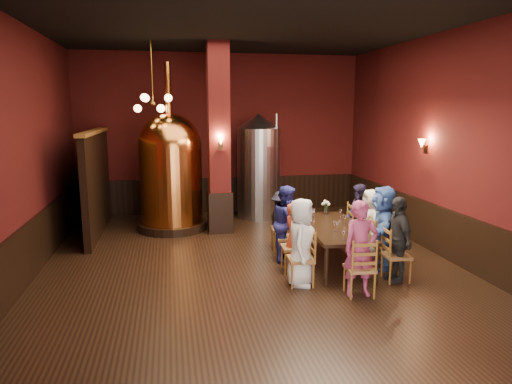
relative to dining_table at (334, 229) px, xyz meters
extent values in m
plane|color=black|center=(-1.60, -0.03, -0.69)|extent=(10.00, 10.00, 0.00)
plane|color=black|center=(-1.60, -0.03, 3.81)|extent=(10.00, 10.00, 0.00)
cube|color=#470F0F|center=(-1.60, 4.97, 1.56)|extent=(8.00, 0.02, 4.50)
cube|color=#470F0F|center=(-1.60, -5.03, 1.56)|extent=(8.00, 0.02, 4.50)
cube|color=#470F0F|center=(-5.60, -0.03, 1.56)|extent=(0.02, 10.00, 4.50)
cube|color=#470F0F|center=(2.40, -0.03, 1.56)|extent=(0.02, 10.00, 4.50)
cube|color=black|center=(2.36, -0.03, -0.19)|extent=(0.08, 9.90, 1.00)
cube|color=black|center=(-1.60, 4.93, -0.19)|extent=(7.90, 0.08, 1.00)
cube|color=black|center=(-5.56, -0.03, -0.19)|extent=(0.08, 9.90, 1.00)
cube|color=#470F0F|center=(-1.90, 2.77, 1.56)|extent=(0.58, 0.58, 4.50)
cube|color=black|center=(-4.80, 3.17, 0.51)|extent=(0.22, 3.50, 2.40)
cube|color=black|center=(0.00, 0.00, 0.03)|extent=(1.19, 2.47, 0.06)
cylinder|color=black|center=(-0.53, -1.10, -0.34)|extent=(0.07, 0.07, 0.69)
cylinder|color=black|center=(0.35, -1.17, -0.34)|extent=(0.07, 0.07, 0.69)
cylinder|color=black|center=(-0.35, 1.17, -0.34)|extent=(0.07, 0.07, 0.69)
cylinder|color=black|center=(0.53, 1.10, -0.34)|extent=(0.07, 0.07, 0.69)
imported|color=silver|center=(-0.93, -0.93, 0.06)|extent=(0.73, 0.87, 1.51)
imported|color=#CE4323|center=(-0.87, -0.26, -0.04)|extent=(0.41, 0.53, 1.29)
imported|color=navy|center=(-0.82, 0.40, 0.06)|extent=(0.55, 0.80, 1.50)
imported|color=black|center=(-0.77, 1.06, -0.05)|extent=(0.69, 0.92, 1.27)
imported|color=black|center=(0.77, -1.06, 0.06)|extent=(0.41, 0.90, 1.50)
imported|color=#3658A2|center=(0.82, -0.40, 0.10)|extent=(0.94, 1.53, 1.58)
imported|color=beige|center=(0.87, 0.26, 0.01)|extent=(0.45, 0.69, 1.40)
imported|color=#201A35|center=(0.93, 0.93, 0.00)|extent=(0.41, 0.71, 1.38)
imported|color=#9F3560|center=(-0.12, -1.55, 0.09)|extent=(0.57, 0.38, 1.56)
cylinder|color=black|center=(-3.05, 3.21, -0.59)|extent=(1.72, 1.72, 0.19)
cylinder|color=#C36C2D|center=(-3.05, 3.21, 0.46)|extent=(1.99, 1.99, 1.91)
sphere|color=#C36C2D|center=(-3.05, 3.21, 1.41)|extent=(1.53, 1.53, 1.53)
cylinder|color=#C36C2D|center=(-3.05, 3.21, 2.75)|extent=(0.15, 0.15, 1.24)
cylinder|color=#B2B2B7|center=(-0.68, 4.03, 0.54)|extent=(1.31, 1.31, 2.46)
cone|color=#B2B2B7|center=(-0.68, 4.03, 1.96)|extent=(1.18, 1.18, 0.39)
cylinder|color=#B2B2B7|center=(-0.29, 3.64, 0.79)|extent=(0.08, 0.08, 2.75)
cylinder|color=white|center=(0.19, 0.99, 0.14)|extent=(0.09, 0.09, 0.16)
camera|label=1|loc=(-3.07, -8.09, 2.30)|focal=32.00mm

